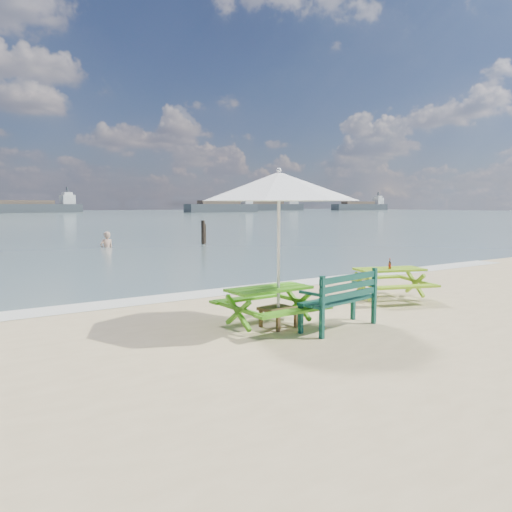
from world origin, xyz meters
TOP-DOWN VIEW (x-y plane):
  - foam_strip at (0.00, 4.60)m, footprint 22.00×0.90m
  - picnic_table_left at (-1.13, 1.21)m, footprint 1.45×1.61m
  - picnic_table_right at (2.42, 1.73)m, footprint 1.90×2.00m
  - park_bench at (-0.21, 0.51)m, footprint 1.58×0.76m
  - side_table at (-1.00, 1.12)m, footprint 0.59×0.59m
  - patio_umbrella at (-1.00, 1.12)m, footprint 2.96×2.96m
  - beer_bottle at (2.34, 1.65)m, footprint 0.06×0.06m
  - swimmer at (1.51, 18.61)m, footprint 0.72×0.52m
  - mooring_pilings at (6.38, 17.75)m, footprint 0.59×0.79m
  - cargo_ships at (54.50, 121.30)m, footprint 157.91×30.79m

SIDE VIEW (x-z plane):
  - swimmer at x=1.51m, z-range -1.09..0.75m
  - foam_strip at x=0.00m, z-range 0.00..0.01m
  - side_table at x=-1.00m, z-range 0.01..0.35m
  - park_bench at x=-0.21m, z-range -0.18..0.76m
  - picnic_table_left at x=-1.13m, z-range -0.01..0.67m
  - picnic_table_right at x=2.42m, z-range -0.01..0.68m
  - mooring_pilings at x=6.38m, z-range -0.24..1.18m
  - beer_bottle at x=2.34m, z-range 0.65..0.88m
  - cargo_ships at x=54.50m, z-range -1.02..3.38m
  - patio_umbrella at x=-1.00m, z-range 1.06..3.65m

